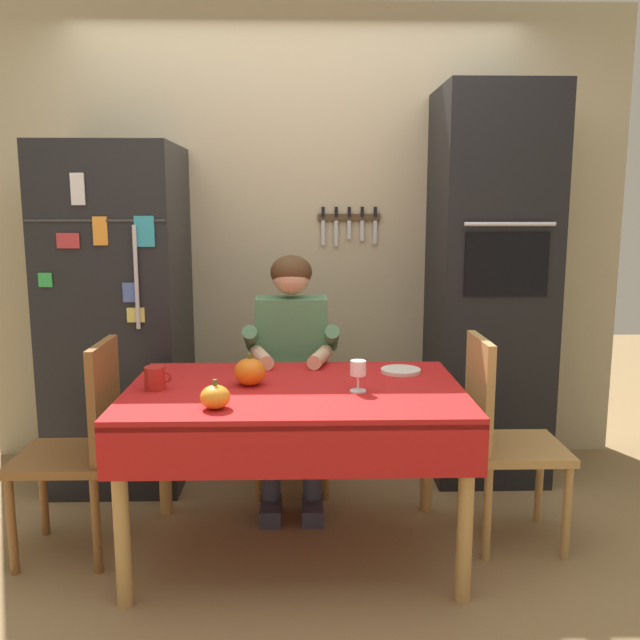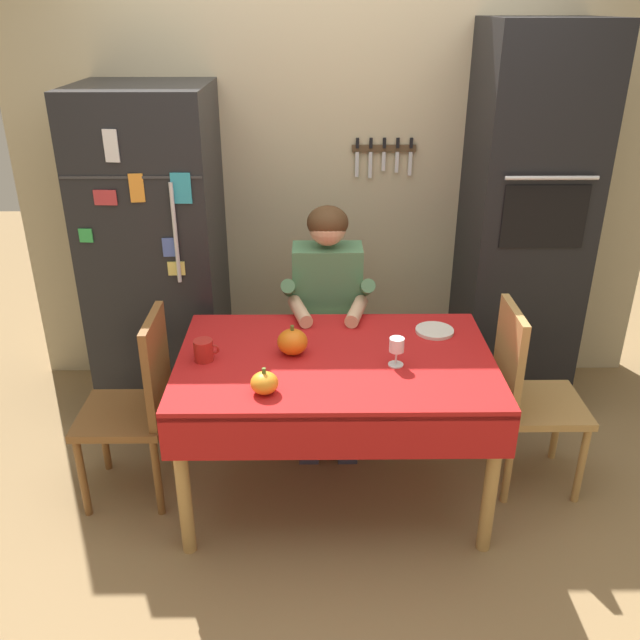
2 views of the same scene
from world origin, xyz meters
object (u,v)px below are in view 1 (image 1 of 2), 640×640
at_px(dining_table, 295,408).
at_px(chair_right_side, 500,431).
at_px(wall_oven, 489,287).
at_px(chair_left_side, 83,440).
at_px(seated_person, 292,357).
at_px(coffee_mug, 155,378).
at_px(refrigerator, 120,317).
at_px(pumpkin_medium, 250,372).
at_px(wine_glass, 358,370).
at_px(chair_behind_person, 292,390).
at_px(pumpkin_large, 215,397).
at_px(serving_tray, 401,371).

height_order(dining_table, chair_right_side, chair_right_side).
bearing_deg(wall_oven, chair_left_side, -155.60).
distance_m(seated_person, chair_left_side, 1.07).
bearing_deg(coffee_mug, wall_oven, 29.55).
bearing_deg(refrigerator, pumpkin_medium, -47.36).
bearing_deg(refrigerator, wall_oven, 1.14).
height_order(wall_oven, wine_glass, wall_oven).
height_order(chair_behind_person, seated_person, seated_person).
bearing_deg(pumpkin_medium, chair_left_side, -178.36).
xyz_separation_m(seated_person, pumpkin_medium, (-0.17, -0.55, 0.06)).
xyz_separation_m(refrigerator, dining_table, (0.95, -0.88, -0.24)).
bearing_deg(pumpkin_large, serving_tray, 34.91).
distance_m(coffee_mug, wine_glass, 0.84).
bearing_deg(pumpkin_large, coffee_mug, 135.56).
bearing_deg(coffee_mug, chair_right_side, 4.02).
relative_size(chair_right_side, wine_glass, 7.16).
xyz_separation_m(wall_oven, chair_behind_person, (-1.07, -0.13, -0.54)).
xyz_separation_m(dining_table, serving_tray, (0.48, 0.26, 0.09)).
height_order(refrigerator, chair_behind_person, refrigerator).
bearing_deg(pumpkin_large, chair_right_side, 17.65).
bearing_deg(chair_right_side, pumpkin_medium, -177.55).
xyz_separation_m(refrigerator, pumpkin_medium, (0.76, -0.82, -0.10)).
bearing_deg(chair_left_side, wine_glass, -4.53).
xyz_separation_m(wall_oven, seated_person, (-1.07, -0.32, -0.31)).
relative_size(refrigerator, chair_left_side, 1.94).
xyz_separation_m(chair_behind_person, serving_tray, (0.50, -0.53, 0.24)).
height_order(chair_left_side, pumpkin_medium, chair_left_side).
distance_m(chair_left_side, chair_right_side, 1.80).
xyz_separation_m(coffee_mug, wine_glass, (0.83, -0.06, 0.04)).
distance_m(chair_right_side, pumpkin_medium, 1.13).
bearing_deg(dining_table, pumpkin_medium, 162.97).
bearing_deg(chair_right_side, refrigerator, 157.20).
bearing_deg(coffee_mug, wine_glass, -3.77).
relative_size(chair_behind_person, wine_glass, 7.16).
distance_m(dining_table, serving_tray, 0.56).
xyz_separation_m(seated_person, wine_glass, (0.28, -0.66, 0.09)).
relative_size(wine_glass, serving_tray, 0.72).
bearing_deg(serving_tray, wine_glass, -124.74).
bearing_deg(wall_oven, pumpkin_medium, -145.13).
height_order(seated_person, pumpkin_medium, seated_person).
bearing_deg(chair_behind_person, dining_table, -88.30).
bearing_deg(wine_glass, chair_left_side, 175.47).
relative_size(wall_oven, chair_left_side, 2.26).
bearing_deg(serving_tray, dining_table, -151.09).
height_order(seated_person, serving_tray, seated_person).
bearing_deg(pumpkin_medium, chair_right_side, 2.45).
xyz_separation_m(pumpkin_large, serving_tray, (0.77, 0.54, -0.04)).
bearing_deg(coffee_mug, serving_tray, 14.02).
distance_m(dining_table, pumpkin_medium, 0.24).
bearing_deg(seated_person, chair_right_side, -28.35).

